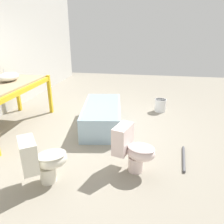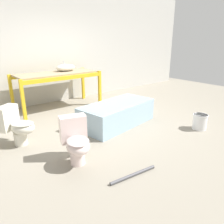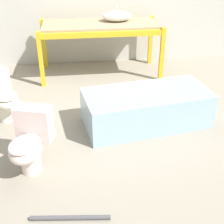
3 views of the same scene
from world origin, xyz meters
The scene contains 7 objects.
ground_plane centered at (0.00, 0.00, 0.00)m, with size 12.00×12.00×0.00m, color gray.
shelving_rack centered at (-0.22, 1.58, 0.83)m, with size 2.14×0.94×0.94m.
sink_basin centered at (0.10, 1.67, 1.04)m, with size 0.53×0.35×0.26m.
bathtub_main centered at (0.23, -0.29, 0.27)m, with size 1.77×1.02×0.48m.
toilet_near centered at (-1.22, -1.07, 0.36)m, with size 0.51×0.67×0.69m.
toilet_far centered at (-1.72, 0.08, 0.36)m, with size 0.64×0.69×0.69m.
loose_pipe centered at (-0.82, -1.87, 0.02)m, with size 0.74×0.12×0.04m.
Camera 3 is at (-0.69, -3.91, 2.28)m, focal length 50.00 mm.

